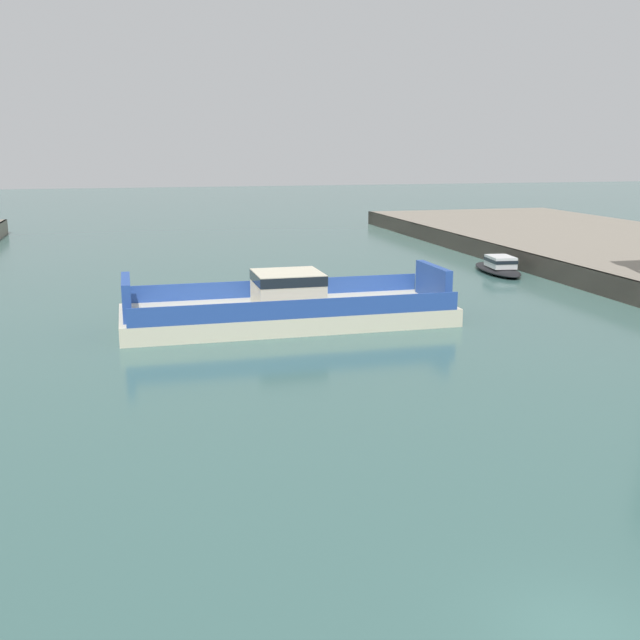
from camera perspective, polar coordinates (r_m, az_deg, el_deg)
ground_plane at (r=19.30m, az=19.20°, el=-21.63°), size 400.00×400.00×0.00m
chain_ferry at (r=46.51m, az=-2.46°, el=0.95°), size 20.39×7.12×3.30m
moored_boat_mid_right at (r=67.32m, az=13.46°, el=3.98°), size 3.66×8.35×1.56m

